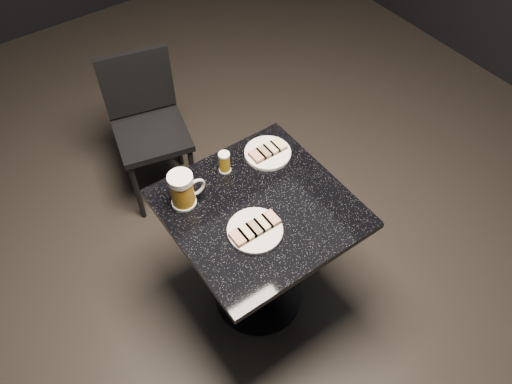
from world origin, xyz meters
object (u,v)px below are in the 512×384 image
Objects in this scene: table at (259,240)px; plate_large at (255,230)px; beer_tumbler at (225,162)px; plate_small at (268,153)px; chair at (147,121)px; beer_mug at (183,190)px.

plate_large is at bearing -132.57° from table.
plate_large reaches higher than table.
plate_small is at bearing -8.21° from beer_tumbler.
plate_large is 1.06× the size of plate_small.
table is 0.98m from chair.
plate_small is 0.24× the size of chair.
beer_mug is at bearing -103.84° from chair.
beer_tumbler is at bearing -87.54° from chair.
chair is at bearing 76.16° from beer_mug.
plate_small is 0.84m from chair.
chair is at bearing 87.41° from plate_large.
chair reaches higher than table.
beer_tumbler is (-0.20, 0.03, 0.04)m from plate_small.
beer_mug is at bearing 140.59° from table.
table is 0.44m from beer_mug.
plate_large is at bearing -132.99° from plate_small.
beer_mug is (-0.15, 0.28, 0.07)m from plate_large.
plate_small is 0.44m from beer_mug.
beer_tumbler is (0.08, 0.33, 0.04)m from plate_large.
plate_large is 0.29× the size of table.
beer_mug reaches higher than plate_large.
plate_small is (0.28, 0.30, 0.00)m from plate_large.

